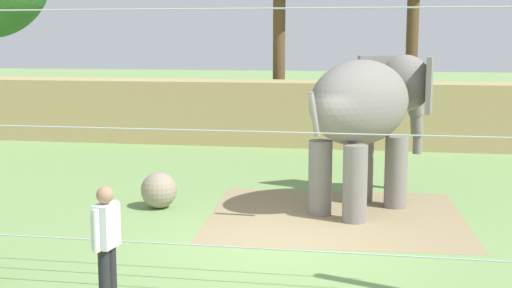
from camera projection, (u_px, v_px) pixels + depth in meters
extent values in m
plane|color=#759956|center=(280.00, 244.00, 11.78)|extent=(120.00, 120.00, 0.00)
cube|color=#937F5B|center=(335.00, 216.00, 13.60)|extent=(5.24, 4.71, 0.01)
cube|color=tan|center=(326.00, 113.00, 22.38)|extent=(36.00, 1.80, 2.08)
cylinder|color=gray|center=(362.00, 167.00, 14.75)|extent=(0.47, 0.47, 1.50)
cylinder|color=gray|center=(396.00, 172.00, 14.21)|extent=(0.47, 0.47, 1.50)
cylinder|color=gray|center=(320.00, 178.00, 13.62)|extent=(0.47, 0.47, 1.50)
cylinder|color=gray|center=(355.00, 184.00, 13.08)|extent=(0.47, 0.47, 1.50)
ellipsoid|color=gray|center=(361.00, 103.00, 13.68)|extent=(2.74, 3.15, 1.71)
ellipsoid|color=gray|center=(405.00, 83.00, 14.92)|extent=(1.56, 1.52, 1.23)
cube|color=gray|center=(377.00, 82.00, 15.27)|extent=(0.86, 0.62, 1.18)
cube|color=gray|center=(429.00, 85.00, 14.42)|extent=(0.22, 0.97, 1.18)
cylinder|color=gray|center=(415.00, 102.00, 15.33)|extent=(0.57, 0.62, 0.67)
cylinder|color=gray|center=(417.00, 122.00, 15.50)|extent=(0.44, 0.47, 0.63)
cylinder|color=gray|center=(418.00, 141.00, 15.63)|extent=(0.30, 0.30, 0.59)
cylinder|color=gray|center=(314.00, 114.00, 12.56)|extent=(0.26, 0.33, 0.85)
sphere|color=gray|center=(159.00, 190.00, 14.20)|extent=(0.75, 0.75, 0.75)
cylinder|color=#B7B7BC|center=(254.00, 248.00, 9.16)|extent=(8.77, 0.02, 0.02)
cylinder|color=#B7B7BC|center=(254.00, 132.00, 8.91)|extent=(8.77, 0.02, 0.02)
cylinder|color=#B7B7BC|center=(254.00, 8.00, 8.67)|extent=(8.77, 0.02, 0.02)
cylinder|color=#232328|center=(105.00, 282.00, 8.70)|extent=(0.15, 0.15, 0.88)
cylinder|color=#232328|center=(111.00, 278.00, 8.85)|extent=(0.15, 0.15, 0.88)
cube|color=silver|center=(106.00, 226.00, 8.66)|extent=(0.27, 0.39, 0.56)
sphere|color=#A87A5B|center=(105.00, 195.00, 8.60)|extent=(0.22, 0.22, 0.22)
cylinder|color=silver|center=(96.00, 231.00, 8.44)|extent=(0.10, 0.10, 0.54)
cylinder|color=silver|center=(115.00, 221.00, 8.89)|extent=(0.10, 0.10, 0.54)
cube|color=black|center=(111.00, 236.00, 8.97)|extent=(0.03, 0.07, 0.14)
cylinder|color=brown|center=(412.00, 51.00, 25.00)|extent=(0.44, 0.44, 6.00)
cylinder|color=brown|center=(279.00, 57.00, 24.55)|extent=(0.44, 0.44, 5.58)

